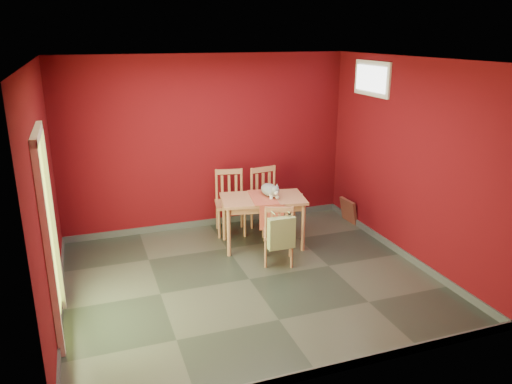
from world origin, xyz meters
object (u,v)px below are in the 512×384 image
object	(u,v)px
chair_near	(279,233)
dining_table	(263,203)
chair_far_right	(267,199)
chair_far_left	(230,201)
tote_bag	(281,233)
cat	(270,188)
picture_frame	(349,211)

from	to	relation	value
chair_near	dining_table	bearing A→B (deg)	88.85
chair_far_right	chair_near	bearing A→B (deg)	-103.82
chair_far_left	chair_far_right	distance (m)	0.58
chair_far_left	chair_near	bearing A→B (deg)	-77.94
chair_near	tote_bag	size ratio (longest dim) A/B	1.75
chair_far_left	tote_bag	bearing A→B (deg)	-81.20
dining_table	cat	bearing A→B (deg)	22.75
chair_far_left	chair_far_right	size ratio (longest dim) A/B	0.98
dining_table	picture_frame	xyz separation A→B (m)	(1.66, 0.41, -0.45)
chair_far_right	cat	size ratio (longest dim) A/B	2.12
chair_far_right	cat	distance (m)	0.62
cat	chair_far_left	bearing A→B (deg)	145.24
cat	picture_frame	xyz separation A→B (m)	(1.53, 0.36, -0.66)
dining_table	chair_far_right	distance (m)	0.63
chair_far_right	tote_bag	world-z (taller)	chair_far_right
dining_table	chair_near	distance (m)	0.68
tote_bag	chair_near	bearing A→B (deg)	77.30
dining_table	chair_far_left	bearing A→B (deg)	113.81
chair_near	picture_frame	xyz separation A→B (m)	(1.67, 1.06, -0.24)
dining_table	picture_frame	world-z (taller)	dining_table
chair_far_right	tote_bag	distance (m)	1.43
chair_far_right	cat	world-z (taller)	chair_far_right
dining_table	chair_far_left	distance (m)	0.74
chair_far_left	chair_near	xyz separation A→B (m)	(0.28, -1.31, -0.06)
tote_bag	chair_far_right	bearing A→B (deg)	76.34
dining_table	chair_near	size ratio (longest dim) A/B	1.49
tote_bag	chair_far_left	bearing A→B (deg)	98.80
chair_far_left	picture_frame	xyz separation A→B (m)	(1.95, -0.25, -0.30)
picture_frame	chair_far_left	bearing A→B (deg)	172.67
dining_table	tote_bag	size ratio (longest dim) A/B	2.61
chair_far_left	cat	size ratio (longest dim) A/B	2.09
picture_frame	cat	bearing A→B (deg)	-166.81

